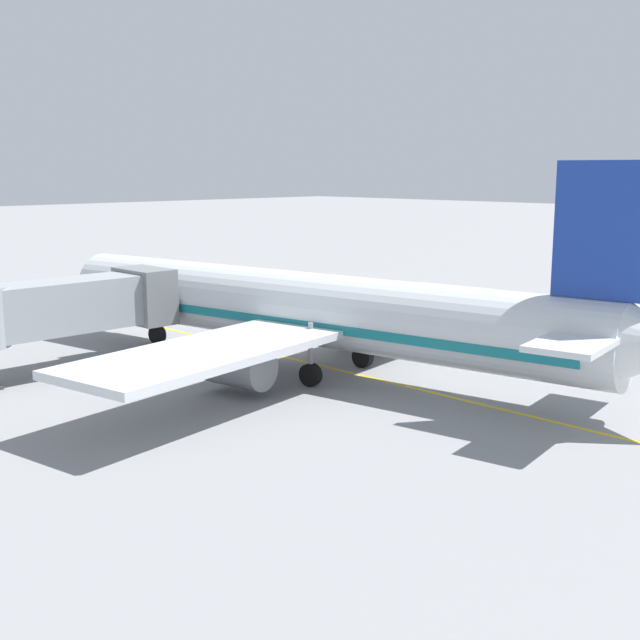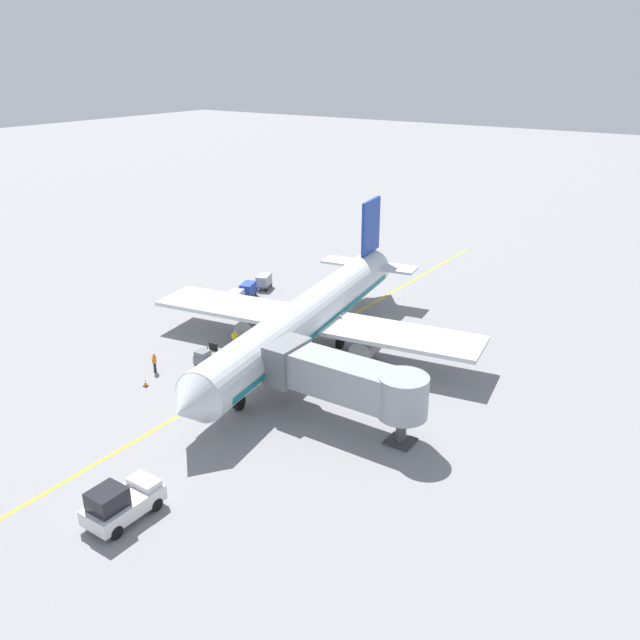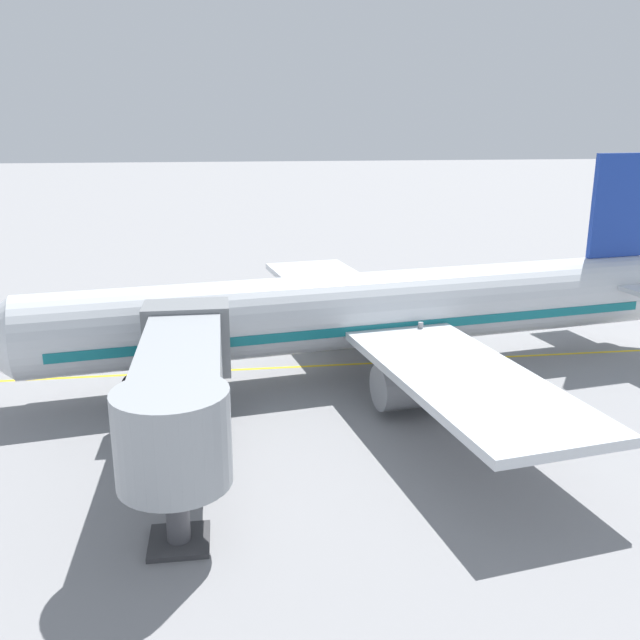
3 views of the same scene
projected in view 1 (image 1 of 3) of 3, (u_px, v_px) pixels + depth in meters
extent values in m
plane|color=gray|center=(306.00, 362.00, 43.38)|extent=(400.00, 400.00, 0.00)
cube|color=gold|center=(306.00, 362.00, 43.38)|extent=(0.24, 80.00, 0.01)
cylinder|color=silver|center=(306.00, 308.00, 41.01)|extent=(8.68, 32.18, 3.70)
cube|color=#14707A|center=(306.00, 317.00, 41.09)|extent=(8.31, 29.66, 0.44)
cone|color=silver|center=(91.00, 281.00, 50.96)|extent=(3.96, 2.94, 3.63)
cube|color=black|center=(109.00, 273.00, 49.80)|extent=(2.91, 1.52, 0.60)
cube|color=silver|center=(322.00, 323.00, 40.55)|extent=(30.44, 9.85, 0.36)
cylinder|color=gray|center=(238.00, 365.00, 36.87)|extent=(2.48, 3.47, 2.00)
cylinder|color=gray|center=(367.00, 328.00, 45.61)|extent=(2.48, 3.47, 2.00)
cube|color=#193899|center=(610.00, 231.00, 31.48)|extent=(1.01, 4.40, 5.50)
cube|color=silver|center=(598.00, 331.00, 32.35)|extent=(10.28, 4.14, 0.24)
cylinder|color=black|center=(157.00, 334.00, 47.99)|extent=(0.62, 1.16, 1.10)
cylinder|color=gray|center=(156.00, 309.00, 47.70)|extent=(0.24, 0.24, 2.00)
cylinder|color=black|center=(311.00, 375.00, 38.53)|extent=(0.62, 1.16, 1.10)
cylinder|color=gray|center=(311.00, 343.00, 38.24)|extent=(0.24, 0.24, 2.00)
cylinder|color=black|center=(363.00, 357.00, 42.18)|extent=(0.62, 1.16, 1.10)
cylinder|color=gray|center=(363.00, 328.00, 41.90)|extent=(0.24, 0.24, 2.00)
cube|color=#93999E|center=(73.00, 305.00, 40.88)|extent=(10.23, 2.80, 2.60)
cube|color=slate|center=(145.00, 295.00, 43.88)|extent=(2.00, 3.50, 2.99)
cube|color=silver|center=(18.00, 309.00, 55.07)|extent=(2.22, 4.41, 0.90)
cube|color=black|center=(11.00, 293.00, 55.58)|extent=(1.66, 1.86, 1.10)
cube|color=silver|center=(27.00, 302.00, 53.88)|extent=(1.88, 1.11, 0.36)
cylinder|color=black|center=(41.00, 316.00, 54.80)|extent=(0.35, 0.80, 0.80)
cylinder|color=black|center=(14.00, 320.00, 53.51)|extent=(0.35, 0.80, 0.80)
cylinder|color=black|center=(22.00, 311.00, 56.80)|extent=(0.35, 0.80, 0.80)
cube|color=slate|center=(296.00, 327.00, 49.88)|extent=(1.30, 2.55, 0.70)
cube|color=slate|center=(288.00, 317.00, 50.23)|extent=(1.06, 1.09, 0.44)
cube|color=black|center=(304.00, 318.00, 49.30)|extent=(0.85, 0.19, 0.64)
cylinder|color=black|center=(295.00, 316.00, 49.84)|extent=(0.09, 0.27, 0.54)
cylinder|color=black|center=(280.00, 332.00, 50.14)|extent=(0.22, 0.57, 0.56)
cylinder|color=black|center=(292.00, 329.00, 50.92)|extent=(0.22, 0.57, 0.56)
cylinder|color=black|center=(300.00, 336.00, 48.97)|extent=(0.22, 0.57, 0.56)
cylinder|color=black|center=(312.00, 333.00, 49.75)|extent=(0.22, 0.57, 0.56)
cube|color=#4C4C51|center=(524.00, 341.00, 46.72)|extent=(1.96, 2.51, 0.12)
cube|color=#999EA3|center=(525.00, 331.00, 46.61)|extent=(1.86, 2.38, 1.10)
cylinder|color=#4C4C51|center=(499.00, 339.00, 47.34)|extent=(0.30, 0.68, 0.07)
cylinder|color=black|center=(508.00, 346.00, 46.63)|extent=(0.23, 0.38, 0.36)
cylinder|color=black|center=(512.00, 342.00, 47.61)|extent=(0.23, 0.38, 0.36)
cylinder|color=black|center=(536.00, 348.00, 45.92)|extent=(0.23, 0.38, 0.36)
cylinder|color=black|center=(540.00, 345.00, 46.90)|extent=(0.23, 0.38, 0.36)
cube|color=#4C4C51|center=(572.00, 347.00, 45.26)|extent=(1.96, 2.51, 0.12)
cube|color=#233D9E|center=(573.00, 336.00, 45.15)|extent=(1.86, 2.38, 1.10)
cylinder|color=#4C4C51|center=(546.00, 344.00, 45.88)|extent=(0.30, 0.68, 0.07)
cylinder|color=black|center=(555.00, 351.00, 45.17)|extent=(0.23, 0.38, 0.36)
cylinder|color=black|center=(559.00, 348.00, 46.14)|extent=(0.23, 0.38, 0.36)
cylinder|color=black|center=(586.00, 354.00, 44.46)|extent=(0.23, 0.38, 0.36)
cylinder|color=black|center=(589.00, 350.00, 45.44)|extent=(0.23, 0.38, 0.36)
cube|color=#4C4C51|center=(629.00, 355.00, 43.30)|extent=(1.96, 2.51, 0.12)
cube|color=#999EA3|center=(630.00, 344.00, 43.19)|extent=(1.86, 2.38, 1.10)
cylinder|color=#4C4C51|center=(601.00, 352.00, 43.92)|extent=(0.30, 0.68, 0.07)
cylinder|color=black|center=(612.00, 360.00, 43.21)|extent=(0.23, 0.38, 0.36)
cylinder|color=black|center=(614.00, 355.00, 44.19)|extent=(0.23, 0.38, 0.36)
cylinder|color=#232328|center=(341.00, 338.00, 47.61)|extent=(0.15, 0.15, 0.85)
cylinder|color=#232328|center=(342.00, 338.00, 47.44)|extent=(0.15, 0.15, 0.85)
cube|color=yellow|center=(341.00, 326.00, 47.39)|extent=(0.36, 0.44, 0.60)
cylinder|color=yellow|center=(340.00, 326.00, 47.62)|extent=(0.16, 0.24, 0.57)
cylinder|color=yellow|center=(343.00, 328.00, 47.18)|extent=(0.16, 0.24, 0.57)
sphere|color=beige|center=(341.00, 319.00, 47.31)|extent=(0.22, 0.22, 0.22)
cube|color=red|center=(341.00, 319.00, 47.31)|extent=(0.17, 0.28, 0.10)
cylinder|color=#232328|center=(443.00, 350.00, 44.45)|extent=(0.15, 0.15, 0.85)
cylinder|color=#232328|center=(445.00, 350.00, 44.30)|extent=(0.15, 0.15, 0.85)
cube|color=orange|center=(444.00, 337.00, 44.24)|extent=(0.27, 0.40, 0.60)
cylinder|color=orange|center=(441.00, 338.00, 44.43)|extent=(0.11, 0.23, 0.57)
cylinder|color=orange|center=(448.00, 339.00, 44.06)|extent=(0.11, 0.23, 0.57)
sphere|color=#997051|center=(445.00, 330.00, 44.16)|extent=(0.22, 0.22, 0.22)
cube|color=red|center=(445.00, 329.00, 44.15)|extent=(0.10, 0.27, 0.10)
cylinder|color=#232328|center=(285.00, 317.00, 54.25)|extent=(0.15, 0.15, 0.85)
cylinder|color=#232328|center=(287.00, 318.00, 54.18)|extent=(0.15, 0.15, 0.85)
cube|color=orange|center=(286.00, 307.00, 54.08)|extent=(0.38, 0.45, 0.60)
cylinder|color=orange|center=(282.00, 307.00, 54.17)|extent=(0.18, 0.24, 0.57)
cylinder|color=orange|center=(289.00, 308.00, 54.01)|extent=(0.18, 0.24, 0.57)
sphere|color=beige|center=(286.00, 301.00, 54.00)|extent=(0.22, 0.22, 0.22)
cube|color=red|center=(286.00, 300.00, 54.00)|extent=(0.19, 0.27, 0.10)
cube|color=black|center=(251.00, 322.00, 54.92)|extent=(0.36, 0.36, 0.04)
cone|color=orange|center=(251.00, 317.00, 54.87)|extent=(0.30, 0.30, 0.55)
cylinder|color=white|center=(251.00, 317.00, 54.86)|extent=(0.21, 0.21, 0.06)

